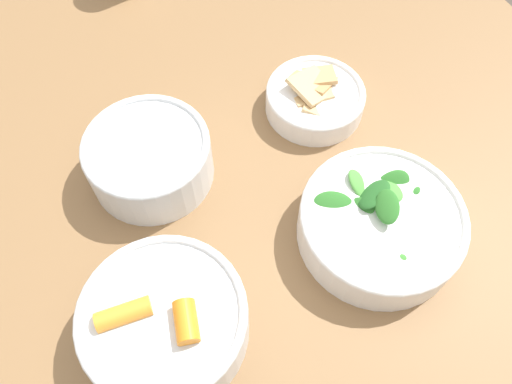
% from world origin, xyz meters
% --- Properties ---
extents(ground_plane, '(10.00, 10.00, 0.00)m').
position_xyz_m(ground_plane, '(0.00, 0.00, 0.00)').
color(ground_plane, '#4C4238').
extents(dining_table, '(1.33, 1.06, 0.73)m').
position_xyz_m(dining_table, '(0.00, 0.00, 0.64)').
color(dining_table, olive).
rests_on(dining_table, ground_plane).
extents(bowl_carrots, '(0.18, 0.18, 0.08)m').
position_xyz_m(bowl_carrots, '(-0.18, 0.18, 0.77)').
color(bowl_carrots, silver).
rests_on(bowl_carrots, dining_table).
extents(bowl_greens, '(0.20, 0.20, 0.08)m').
position_xyz_m(bowl_greens, '(-0.18, -0.09, 0.76)').
color(bowl_greens, white).
rests_on(bowl_greens, dining_table).
extents(bowl_beans_hotdog, '(0.16, 0.16, 0.07)m').
position_xyz_m(bowl_beans_hotdog, '(0.03, 0.13, 0.76)').
color(bowl_beans_hotdog, silver).
rests_on(bowl_beans_hotdog, dining_table).
extents(bowl_cookies, '(0.14, 0.14, 0.05)m').
position_xyz_m(bowl_cookies, '(0.04, -0.12, 0.75)').
color(bowl_cookies, white).
rests_on(bowl_cookies, dining_table).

